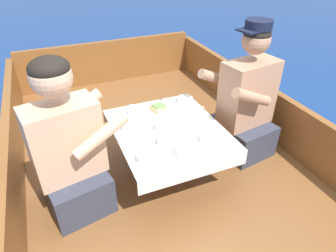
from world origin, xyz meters
TOP-DOWN VIEW (x-y plane):
  - ground_plane at (0.00, 0.00)m, footprint 60.00×60.00m
  - boat_deck at (0.00, 0.00)m, footprint 2.09×3.55m
  - gunwale_port at (-1.01, 0.00)m, footprint 0.06×3.55m
  - gunwale_starboard at (1.01, 0.00)m, footprint 0.06×3.55m
  - bow_coaming at (0.00, 1.75)m, footprint 1.97×0.06m
  - cockpit_table at (0.00, -0.05)m, footprint 0.71×0.83m
  - person_port at (-0.65, -0.09)m, footprint 0.58×0.53m
  - person_starboard at (0.65, -0.01)m, footprint 0.56×0.51m
  - plate_sandwich at (0.02, 0.19)m, footprint 0.21×0.21m
  - plate_bread at (0.14, -0.08)m, footprint 0.20×0.20m
  - sandwich at (0.02, 0.19)m, footprint 0.12×0.11m
  - bowl_port_near at (0.27, 0.24)m, footprint 0.12×0.12m
  - bowl_starboard_near at (-0.06, -0.21)m, footprint 0.14×0.14m
  - bowl_center_far at (0.20, -0.29)m, footprint 0.15×0.15m
  - bowl_port_far at (-0.24, -0.31)m, footprint 0.12×0.12m
  - coffee_cup_port at (-0.26, 0.06)m, footprint 0.10×0.08m
  - coffee_cup_starboard at (-0.16, 0.21)m, footprint 0.09×0.06m
  - coffee_cup_center at (-0.04, -0.36)m, footprint 0.09×0.06m
  - tin_can at (-0.05, -0.04)m, footprint 0.07×0.07m
  - utensil_fork_port at (0.16, 0.32)m, footprint 0.16×0.09m
  - utensil_spoon_starboard at (-0.10, 0.33)m, footprint 0.14×0.12m
  - utensil_knife_port at (-0.11, -0.12)m, footprint 0.05×0.17m
  - utensil_spoon_port at (0.26, 0.03)m, footprint 0.11×0.15m
  - utensil_spoon_center at (0.32, 0.07)m, footprint 0.11×0.15m
  - utensil_fork_starboard at (0.03, -0.17)m, footprint 0.12×0.14m

SIDE VIEW (x-z plane):
  - ground_plane at x=0.00m, z-range 0.00..0.00m
  - boat_deck at x=0.00m, z-range 0.00..0.26m
  - gunwale_port at x=-1.01m, z-range 0.26..0.67m
  - gunwale_starboard at x=1.01m, z-range 0.26..0.67m
  - bow_coaming at x=0.00m, z-range 0.26..0.74m
  - cockpit_table at x=0.00m, z-range 0.42..0.80m
  - utensil_knife_port at x=-0.11m, z-range 0.65..0.65m
  - utensil_fork_port at x=0.16m, z-range 0.65..0.65m
  - utensil_fork_starboard at x=0.03m, z-range 0.65..0.65m
  - utensil_spoon_starboard at x=-0.10m, z-range 0.65..0.65m
  - utensil_spoon_port at x=0.26m, z-range 0.65..0.65m
  - utensil_spoon_center at x=0.32m, z-range 0.65..0.65m
  - plate_bread at x=0.14m, z-range 0.65..0.66m
  - plate_sandwich at x=0.02m, z-range 0.65..0.66m
  - person_starboard at x=0.65m, z-range 0.15..1.19m
  - bowl_port_near at x=0.27m, z-range 0.65..0.69m
  - bowl_starboard_near at x=-0.06m, z-range 0.65..0.69m
  - bowl_center_far at x=0.20m, z-range 0.65..0.69m
  - bowl_port_far at x=-0.24m, z-range 0.65..0.69m
  - person_port at x=-0.65m, z-range 0.17..1.17m
  - coffee_cup_port at x=-0.26m, z-range 0.65..0.70m
  - tin_can at x=-0.05m, z-range 0.65..0.70m
  - coffee_cup_starboard at x=-0.16m, z-range 0.65..0.71m
  - sandwich at x=0.02m, z-range 0.66..0.70m
  - coffee_cup_center at x=-0.04m, z-range 0.65..0.71m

